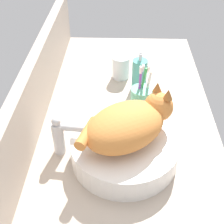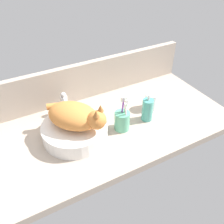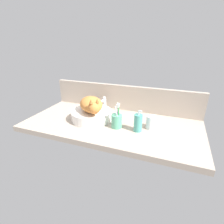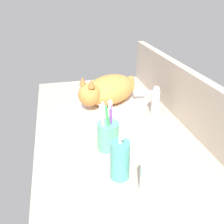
{
  "view_description": "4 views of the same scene",
  "coord_description": "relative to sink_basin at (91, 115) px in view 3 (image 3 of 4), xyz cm",
  "views": [
    {
      "loc": [
        -82.82,
        1.39,
        70.77
      ],
      "look_at": [
        -4.66,
        4.12,
        8.04
      ],
      "focal_mm": 50.0,
      "sensor_mm": 36.0,
      "label": 1
    },
    {
      "loc": [
        -45.0,
        -88.23,
        84.41
      ],
      "look_at": [
        1.88,
        -2.75,
        9.95
      ],
      "focal_mm": 40.0,
      "sensor_mm": 36.0,
      "label": 2
    },
    {
      "loc": [
        42.99,
        -112.8,
        59.45
      ],
      "look_at": [
        -0.75,
        2.22,
        7.93
      ],
      "focal_mm": 28.0,
      "sensor_mm": 36.0,
      "label": 3
    },
    {
      "loc": [
        78.18,
        -21.32,
        51.92
      ],
      "look_at": [
        -5.04,
        -1.93,
        8.46
      ],
      "focal_mm": 40.0,
      "sensor_mm": 36.0,
      "label": 4
    }
  ],
  "objects": [
    {
      "name": "soap_dispenser",
      "position": [
        38.56,
        -5.18,
        2.56
      ],
      "size": [
        5.81,
        5.81,
        15.64
      ],
      "color": "teal",
      "rests_on": "ground_plane"
    },
    {
      "name": "sink_basin",
      "position": [
        0.0,
        0.0,
        0.0
      ],
      "size": [
        31.91,
        31.91,
        7.46
      ],
      "primitive_type": "cylinder",
      "color": "white",
      "rests_on": "ground_plane"
    },
    {
      "name": "backsplash_panel",
      "position": [
        17.12,
        30.35,
        7.37
      ],
      "size": [
        132.68,
        3.6,
        22.19
      ],
      "primitive_type": "cube",
      "color": "#AD9E8E",
      "rests_on": "ground_plane"
    },
    {
      "name": "faucet",
      "position": [
        2.16,
        19.32,
        3.57
      ],
      "size": [
        4.01,
        11.86,
        13.6
      ],
      "color": "silver",
      "rests_on": "ground_plane"
    },
    {
      "name": "ground_plane",
      "position": [
        17.12,
        0.49,
        -5.73
      ],
      "size": [
        132.68,
        63.32,
        4.0
      ],
      "primitive_type": "cube",
      "color": "#B2A08E"
    },
    {
      "name": "toothbrush_cup",
      "position": [
        23.1,
        -5.39,
        1.63
      ],
      "size": [
        7.71,
        7.71,
        18.71
      ],
      "color": "#5BB28E",
      "rests_on": "ground_plane"
    },
    {
      "name": "water_glass",
      "position": [
        46.41,
        2.11,
        0.34
      ],
      "size": [
        7.19,
        7.19,
        9.38
      ],
      "color": "white",
      "rests_on": "ground_plane"
    },
    {
      "name": "cat",
      "position": [
        0.91,
        -1.02,
        9.49
      ],
      "size": [
        28.88,
        30.15,
        14.0
      ],
      "color": "orange",
      "rests_on": "sink_basin"
    }
  ]
}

